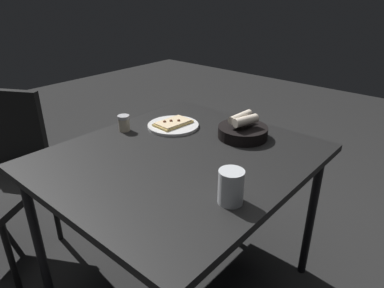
# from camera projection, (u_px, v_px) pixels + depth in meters

# --- Properties ---
(ground) EXTENTS (8.00, 8.00, 0.00)m
(ground) POSITION_uv_depth(u_px,v_px,m) (182.00, 284.00, 1.73)
(ground) COLOR black
(dining_table) EXTENTS (1.07, 0.95, 0.73)m
(dining_table) POSITION_uv_depth(u_px,v_px,m) (180.00, 167.00, 1.45)
(dining_table) COLOR black
(dining_table) RESTS_ON ground
(pizza_plate) EXTENTS (0.25, 0.25, 0.04)m
(pizza_plate) POSITION_uv_depth(u_px,v_px,m) (173.00, 125.00, 1.69)
(pizza_plate) COLOR silver
(pizza_plate) RESTS_ON dining_table
(bread_basket) EXTENTS (0.23, 0.23, 0.11)m
(bread_basket) POSITION_uv_depth(u_px,v_px,m) (242.00, 131.00, 1.56)
(bread_basket) COLOR black
(bread_basket) RESTS_ON dining_table
(beer_glass) EXTENTS (0.08, 0.08, 0.11)m
(beer_glass) POSITION_uv_depth(u_px,v_px,m) (231.00, 189.00, 1.09)
(beer_glass) COLOR silver
(beer_glass) RESTS_ON dining_table
(pepper_shaker) EXTENTS (0.06, 0.06, 0.08)m
(pepper_shaker) POSITION_uv_depth(u_px,v_px,m) (124.00, 124.00, 1.63)
(pepper_shaker) COLOR #BFB299
(pepper_shaker) RESTS_ON dining_table
(chair_near) EXTENTS (0.60, 0.60, 0.89)m
(chair_near) POSITION_uv_depth(u_px,v_px,m) (0.00, 168.00, 1.76)
(chair_near) COLOR black
(chair_near) RESTS_ON ground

